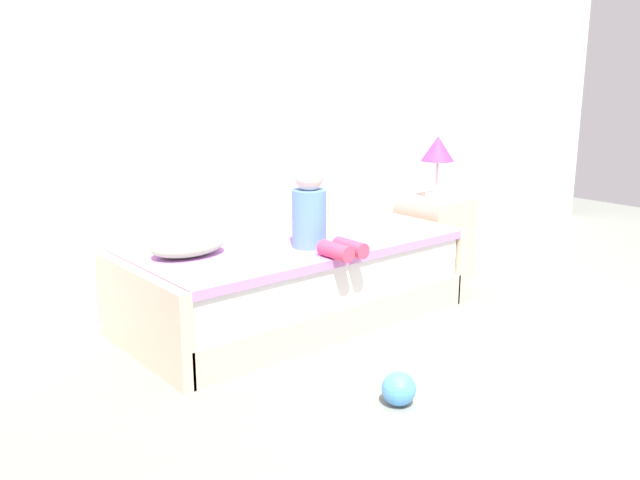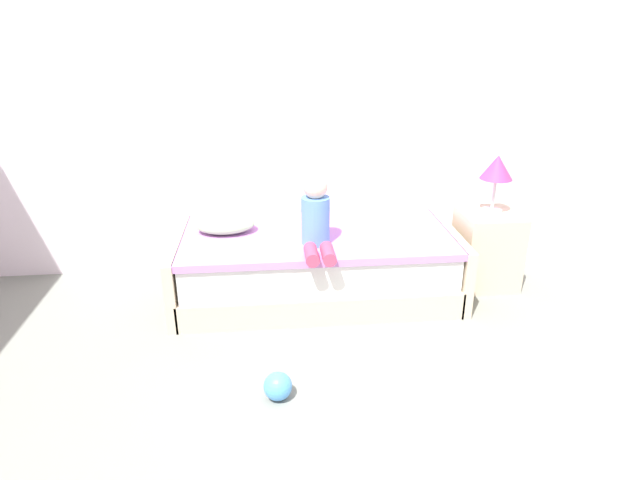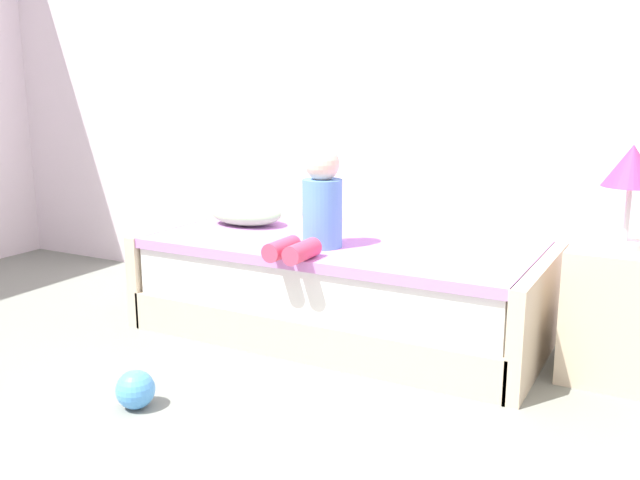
# 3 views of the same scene
# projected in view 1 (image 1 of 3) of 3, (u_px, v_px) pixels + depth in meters

# --- Properties ---
(wall_rear) EXTENTS (7.20, 0.10, 2.90)m
(wall_rear) POSITION_uv_depth(u_px,v_px,m) (303.00, 79.00, 4.73)
(wall_rear) COLOR white
(wall_rear) RESTS_ON ground
(bed) EXTENTS (2.11, 1.00, 0.50)m
(bed) POSITION_uv_depth(u_px,v_px,m) (294.00, 280.00, 4.24)
(bed) COLOR beige
(bed) RESTS_ON ground
(nightstand) EXTENTS (0.44, 0.44, 0.60)m
(nightstand) POSITION_uv_depth(u_px,v_px,m) (434.00, 237.00, 5.09)
(nightstand) COLOR beige
(nightstand) RESTS_ON ground
(table_lamp) EXTENTS (0.24, 0.24, 0.45)m
(table_lamp) POSITION_uv_depth(u_px,v_px,m) (438.00, 152.00, 4.94)
(table_lamp) COLOR silver
(table_lamp) RESTS_ON nightstand
(child_figure) EXTENTS (0.20, 0.51, 0.50)m
(child_figure) POSITION_uv_depth(u_px,v_px,m) (314.00, 214.00, 3.94)
(child_figure) COLOR #598CD1
(child_figure) RESTS_ON bed
(pillow) EXTENTS (0.44, 0.30, 0.13)m
(pillow) POSITION_uv_depth(u_px,v_px,m) (187.00, 244.00, 3.82)
(pillow) COLOR #99CC8C
(pillow) RESTS_ON bed
(toy_ball) EXTENTS (0.16, 0.16, 0.16)m
(toy_ball) POSITION_uv_depth(u_px,v_px,m) (399.00, 389.00, 3.16)
(toy_ball) COLOR #4C99E5
(toy_ball) RESTS_ON ground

